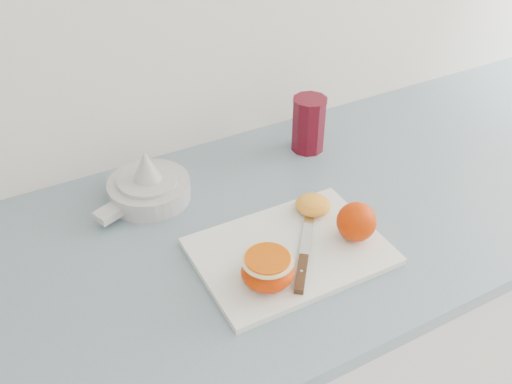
% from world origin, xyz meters
% --- Properties ---
extents(counter, '(2.27, 0.64, 0.89)m').
position_xyz_m(counter, '(0.23, 1.70, 0.45)').
color(counter, silver).
rests_on(counter, ground).
extents(cutting_board, '(0.32, 0.23, 0.01)m').
position_xyz_m(cutting_board, '(0.15, 1.61, 0.90)').
color(cutting_board, white).
rests_on(cutting_board, counter).
extents(whole_orange, '(0.07, 0.07, 0.07)m').
position_xyz_m(whole_orange, '(0.26, 1.58, 0.94)').
color(whole_orange, '#E93900').
rests_on(whole_orange, cutting_board).
extents(half_orange, '(0.08, 0.08, 0.05)m').
position_xyz_m(half_orange, '(0.08, 1.56, 0.93)').
color(half_orange, '#E93900').
rests_on(half_orange, cutting_board).
extents(squeezed_shell, '(0.06, 0.06, 0.03)m').
position_xyz_m(squeezed_shell, '(0.24, 1.67, 0.92)').
color(squeezed_shell, orange).
rests_on(squeezed_shell, cutting_board).
extents(paring_knife, '(0.13, 0.16, 0.01)m').
position_xyz_m(paring_knife, '(0.14, 1.55, 0.91)').
color(paring_knife, '#442E17').
rests_on(paring_knife, cutting_board).
extents(citrus_juicer, '(0.20, 0.16, 0.10)m').
position_xyz_m(citrus_juicer, '(-0.01, 1.87, 0.92)').
color(citrus_juicer, silver).
rests_on(citrus_juicer, counter).
extents(red_tumbler, '(0.07, 0.07, 0.12)m').
position_xyz_m(red_tumbler, '(0.36, 1.87, 0.95)').
color(red_tumbler, '#5E0917').
rests_on(red_tumbler, counter).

